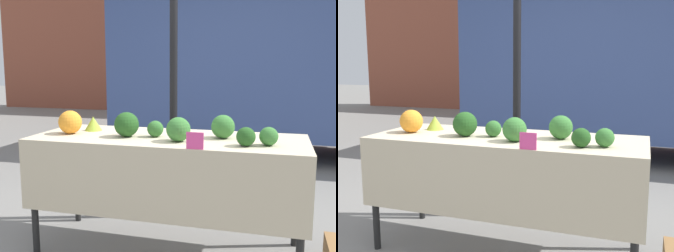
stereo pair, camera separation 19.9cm
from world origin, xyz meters
TOP-DOWN VIEW (x-y plane):
  - ground_plane at (0.00, 0.00)m, footprint 40.00×40.00m
  - tent_pole at (-0.13, 0.66)m, footprint 0.07×0.07m
  - parked_truck at (0.58, 3.57)m, footprint 4.86×1.82m
  - market_table at (0.00, -0.07)m, footprint 1.98×0.76m
  - orange_cauliflower at (-0.75, -0.07)m, footprint 0.18×0.18m
  - romanesco_head at (-0.65, 0.11)m, footprint 0.14×0.14m
  - broccoli_head_0 at (0.71, -0.13)m, footprint 0.12×0.12m
  - broccoli_head_1 at (-0.09, -0.03)m, footprint 0.12×0.12m
  - broccoli_head_2 at (0.11, -0.15)m, footprint 0.17×0.17m
  - broccoli_head_3 at (0.39, 0.05)m, footprint 0.17×0.17m
  - broccoli_head_4 at (0.57, -0.19)m, footprint 0.12×0.12m
  - broccoli_head_5 at (-0.29, -0.08)m, footprint 0.18×0.18m
  - price_sign at (0.27, -0.37)m, footprint 0.11×0.01m

SIDE VIEW (x-z plane):
  - ground_plane at x=0.00m, z-range 0.00..0.00m
  - market_table at x=0.00m, z-range 0.32..1.19m
  - price_sign at x=0.27m, z-range 0.87..0.98m
  - romanesco_head at x=-0.65m, z-range 0.87..0.98m
  - broccoli_head_1 at x=-0.09m, z-range 0.87..0.99m
  - broccoli_head_0 at x=0.71m, z-range 0.87..0.99m
  - broccoli_head_4 at x=0.57m, z-range 0.87..1.00m
  - broccoli_head_2 at x=0.11m, z-range 0.87..1.04m
  - broccoli_head_3 at x=0.39m, z-range 0.87..1.04m
  - orange_cauliflower at x=-0.75m, z-range 0.87..1.05m
  - broccoli_head_5 at x=-0.29m, z-range 0.87..1.05m
  - tent_pole at x=-0.13m, z-range 0.00..2.39m
  - parked_truck at x=0.58m, z-range 0.09..2.48m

